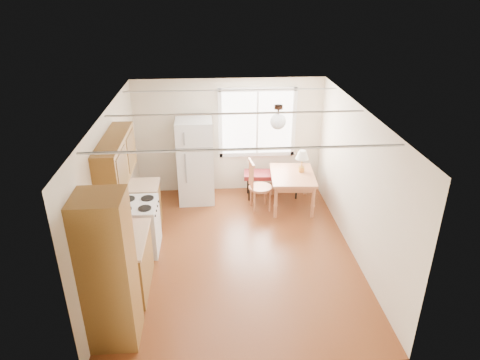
{
  "coord_description": "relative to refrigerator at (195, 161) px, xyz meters",
  "views": [
    {
      "loc": [
        -0.39,
        -6.22,
        4.3
      ],
      "look_at": [
        0.09,
        0.49,
        1.15
      ],
      "focal_mm": 32.0,
      "sensor_mm": 36.0,
      "label": 1
    }
  ],
  "objects": [
    {
      "name": "kettle",
      "position": [
        -1.02,
        -2.44,
        0.1
      ],
      "size": [
        0.13,
        0.13,
        0.24
      ],
      "color": "red",
      "rests_on": "kitchen_run"
    },
    {
      "name": "room_shell",
      "position": [
        0.73,
        -2.04,
        0.36
      ],
      "size": [
        4.6,
        5.6,
        2.62
      ],
      "color": "#542511",
      "rests_on": "ground"
    },
    {
      "name": "bench",
      "position": [
        1.63,
        0.02,
        -0.4
      ],
      "size": [
        1.24,
        0.55,
        0.56
      ],
      "rotation": [
        0.0,
        0.0,
        -0.09
      ],
      "color": "#5C1519",
      "rests_on": "ground"
    },
    {
      "name": "kitchen_run",
      "position": [
        -0.98,
        -2.67,
        -0.05
      ],
      "size": [
        0.65,
        3.4,
        2.2
      ],
      "color": "brown",
      "rests_on": "ground"
    },
    {
      "name": "dining_table",
      "position": [
        1.98,
        -0.44,
        -0.27
      ],
      "size": [
        0.96,
        1.22,
        0.72
      ],
      "rotation": [
        0.0,
        0.0,
        -0.08
      ],
      "color": "#AE6843",
      "rests_on": "ground"
    },
    {
      "name": "pendant_light",
      "position": [
        1.43,
        -1.64,
        1.34
      ],
      "size": [
        0.26,
        0.26,
        0.4
      ],
      "color": "black",
      "rests_on": "room_shell"
    },
    {
      "name": "refrigerator",
      "position": [
        0.0,
        0.0,
        0.0
      ],
      "size": [
        0.75,
        0.77,
        1.79
      ],
      "rotation": [
        0.0,
        0.0,
        0.02
      ],
      "color": "silver",
      "rests_on": "ground"
    },
    {
      "name": "window_unit",
      "position": [
        1.33,
        0.43,
        0.66
      ],
      "size": [
        1.64,
        0.05,
        1.51
      ],
      "color": "white",
      "rests_on": "room_shell"
    },
    {
      "name": "table_lamp",
      "position": [
        2.18,
        -0.33,
        0.17
      ],
      "size": [
        0.27,
        0.27,
        0.46
      ],
      "rotation": [
        0.0,
        0.0,
        -0.02
      ],
      "color": "#BC903C",
      "rests_on": "dining_table"
    },
    {
      "name": "coffee_maker",
      "position": [
        -0.99,
        -3.1,
        0.14
      ],
      "size": [
        0.2,
        0.26,
        0.37
      ],
      "rotation": [
        0.0,
        0.0,
        -0.08
      ],
      "color": "black",
      "rests_on": "kitchen_run"
    },
    {
      "name": "chair",
      "position": [
        1.21,
        -0.54,
        -0.28
      ],
      "size": [
        0.48,
        0.48,
        1.07
      ],
      "rotation": [
        0.0,
        0.0,
        0.14
      ],
      "color": "#AE6843",
      "rests_on": "ground"
    }
  ]
}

